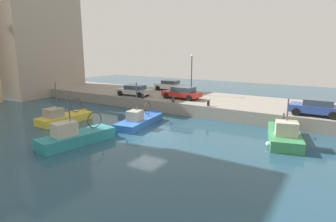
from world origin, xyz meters
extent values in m
plane|color=navy|center=(0.00, 0.00, 0.00)|extent=(80.00, 80.00, 0.00)
cube|color=gray|center=(11.50, 0.00, 0.60)|extent=(9.00, 56.00, 1.20)
cube|color=gold|center=(-1.11, 8.62, 0.00)|extent=(4.95, 2.23, 1.33)
cone|color=gold|center=(1.65, 8.46, 0.00)|extent=(1.00, 1.80, 1.75)
cube|color=#9E7A51|center=(-1.11, 8.62, 0.60)|extent=(4.74, 2.07, 0.08)
cube|color=gray|center=(-2.16, 8.69, 1.05)|extent=(1.43, 1.43, 0.82)
cylinder|color=#4C4C51|center=(-1.75, 8.66, 2.16)|extent=(0.10, 0.10, 3.13)
torus|color=#3F3833|center=(0.24, 8.54, 1.38)|extent=(1.33, 0.16, 1.33)
sphere|color=white|center=(-2.50, 9.78, 0.20)|extent=(0.32, 0.32, 0.32)
cube|color=#388951|center=(3.79, -9.62, 0.00)|extent=(5.84, 3.34, 1.51)
cone|color=#388951|center=(6.80, -8.86, 0.00)|extent=(1.33, 2.02, 1.85)
cube|color=#9E7A51|center=(3.79, -9.62, 0.68)|extent=(5.59, 3.13, 0.08)
cube|color=#B7AD99|center=(2.81, -9.87, 1.23)|extent=(1.55, 1.68, 1.01)
cylinder|color=#4C4C51|center=(3.17, -9.78, 1.98)|extent=(0.10, 0.10, 2.61)
torus|color=#3F3833|center=(5.28, -9.25, 1.30)|extent=(1.01, 0.33, 1.02)
sphere|color=white|center=(1.91, -8.93, 0.23)|extent=(0.32, 0.32, 0.32)
cube|color=#2D60B7|center=(1.70, 2.05, 0.00)|extent=(5.75, 2.70, 1.25)
cone|color=#2D60B7|center=(4.79, 2.50, 0.00)|extent=(1.14, 1.83, 1.72)
cube|color=#896B4C|center=(1.70, 2.05, 0.56)|extent=(5.51, 2.51, 0.08)
cube|color=gray|center=(0.92, 1.93, 1.04)|extent=(1.39, 1.25, 0.88)
cylinder|color=#4C4C51|center=(1.29, 1.99, 2.21)|extent=(0.10, 0.10, 3.30)
torus|color=#3F3833|center=(3.24, 2.27, 1.26)|extent=(1.17, 0.25, 1.17)
sphere|color=white|center=(-0.09, 2.85, 0.19)|extent=(0.32, 0.32, 0.32)
cube|color=teal|center=(-4.56, 2.80, 0.00)|extent=(5.67, 2.60, 1.55)
cone|color=teal|center=(-1.52, 2.31, 0.00)|extent=(1.14, 1.70, 1.58)
cube|color=#896B4C|center=(-4.56, 2.80, 0.70)|extent=(5.43, 2.43, 0.08)
cube|color=#B7AD99|center=(-5.43, 2.94, 1.23)|extent=(1.69, 1.31, 0.99)
cylinder|color=#4C4C51|center=(-4.97, 2.87, 2.12)|extent=(0.10, 0.10, 2.84)
torus|color=#3F3833|center=(-3.05, 2.56, 1.43)|extent=(1.23, 0.28, 1.24)
sphere|color=white|center=(-6.02, 4.01, 0.23)|extent=(0.32, 0.32, 0.32)
cube|color=#B7B7BC|center=(8.45, 8.14, 1.73)|extent=(2.00, 4.14, 0.52)
cube|color=#384756|center=(8.46, 7.94, 2.23)|extent=(1.66, 2.36, 0.48)
cylinder|color=black|center=(7.50, 9.44, 1.52)|extent=(0.27, 0.65, 0.64)
cylinder|color=black|center=(9.20, 9.57, 1.52)|extent=(0.27, 0.65, 0.64)
cylinder|color=black|center=(7.69, 6.71, 1.52)|extent=(0.27, 0.65, 0.64)
cylinder|color=black|center=(9.40, 6.83, 1.52)|extent=(0.27, 0.65, 0.64)
cube|color=#334C9E|center=(8.45, -11.12, 1.77)|extent=(1.85, 3.93, 0.61)
cube|color=#384756|center=(8.45, -11.32, 2.34)|extent=(1.63, 2.20, 0.51)
cylinder|color=black|center=(7.53, -9.79, 1.52)|extent=(0.22, 0.64, 0.64)
cylinder|color=black|center=(9.38, -9.78, 1.52)|extent=(0.22, 0.64, 0.64)
cylinder|color=black|center=(7.53, -12.46, 1.52)|extent=(0.22, 0.64, 0.64)
cylinder|color=black|center=(9.38, -12.46, 1.52)|extent=(0.22, 0.64, 0.64)
cube|color=red|center=(9.72, 2.31, 1.73)|extent=(1.90, 4.32, 0.52)
cube|color=#384756|center=(9.72, 2.10, 2.26)|extent=(1.65, 2.43, 0.55)
cylinder|color=black|center=(8.82, 3.79, 1.52)|extent=(0.23, 0.64, 0.64)
cylinder|color=black|center=(10.66, 3.76, 1.52)|extent=(0.23, 0.64, 0.64)
cylinder|color=black|center=(8.78, 0.86, 1.52)|extent=(0.23, 0.64, 0.64)
cylinder|color=black|center=(10.62, 0.84, 1.52)|extent=(0.23, 0.64, 0.64)
cube|color=silver|center=(14.58, 6.97, 1.79)|extent=(1.81, 3.85, 0.63)
cube|color=#384756|center=(14.59, 6.78, 2.33)|extent=(1.57, 2.17, 0.45)
cylinder|color=black|center=(13.69, 8.25, 1.52)|extent=(0.23, 0.64, 0.64)
cylinder|color=black|center=(15.42, 8.29, 1.52)|extent=(0.23, 0.64, 0.64)
cylinder|color=black|center=(13.74, 5.66, 1.52)|extent=(0.23, 0.64, 0.64)
cylinder|color=black|center=(15.47, 5.69, 1.52)|extent=(0.23, 0.64, 0.64)
cylinder|color=#2D2D33|center=(7.35, -2.00, 1.48)|extent=(0.28, 0.28, 0.55)
cylinder|color=#2D2D33|center=(7.35, 2.00, 1.48)|extent=(0.28, 0.28, 0.55)
cylinder|color=#2D2D33|center=(7.35, 6.00, 1.48)|extent=(0.28, 0.28, 0.55)
cylinder|color=#38383D|center=(13.00, 2.79, 3.45)|extent=(0.12, 0.12, 4.50)
sphere|color=#F2EACC|center=(13.00, 2.79, 5.85)|extent=(0.36, 0.36, 0.36)
cube|color=#A39384|center=(8.01, 26.43, 8.21)|extent=(10.72, 8.75, 16.42)
camera|label=1|loc=(-17.01, -12.70, 6.50)|focal=29.55mm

